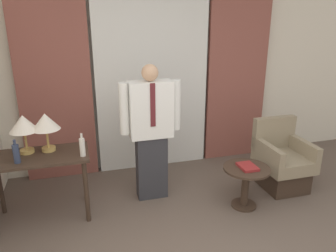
{
  "coord_description": "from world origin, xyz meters",
  "views": [
    {
      "loc": [
        -1.03,
        -1.59,
        2.14
      ],
      "look_at": [
        -0.07,
        1.76,
        0.95
      ],
      "focal_mm": 35.0,
      "sensor_mm": 36.0,
      "label": 1
    }
  ],
  "objects_px": {
    "table_lamp_left": "(23,125)",
    "book": "(248,167)",
    "person": "(151,129)",
    "table_lamp_right": "(46,123)",
    "bottle_by_lamp": "(82,147)",
    "desk": "(39,166)",
    "armchair": "(282,163)",
    "bottle_near_edge": "(16,153)",
    "side_table": "(246,180)"
  },
  "relations": [
    {
      "from": "book",
      "to": "bottle_near_edge",
      "type": "bearing_deg",
      "value": 173.11
    },
    {
      "from": "table_lamp_left",
      "to": "armchair",
      "type": "height_order",
      "value": "table_lamp_left"
    },
    {
      "from": "bottle_near_edge",
      "to": "person",
      "type": "distance_m",
      "value": 1.44
    },
    {
      "from": "bottle_near_edge",
      "to": "book",
      "type": "height_order",
      "value": "bottle_near_edge"
    },
    {
      "from": "bottle_by_lamp",
      "to": "person",
      "type": "relative_size",
      "value": 0.15
    },
    {
      "from": "table_lamp_right",
      "to": "person",
      "type": "distance_m",
      "value": 1.15
    },
    {
      "from": "bottle_near_edge",
      "to": "bottle_by_lamp",
      "type": "height_order",
      "value": "bottle_by_lamp"
    },
    {
      "from": "table_lamp_left",
      "to": "book",
      "type": "relative_size",
      "value": 1.76
    },
    {
      "from": "table_lamp_left",
      "to": "armchair",
      "type": "bearing_deg",
      "value": -4.15
    },
    {
      "from": "side_table",
      "to": "desk",
      "type": "bearing_deg",
      "value": 169.37
    },
    {
      "from": "table_lamp_right",
      "to": "side_table",
      "type": "distance_m",
      "value": 2.3
    },
    {
      "from": "table_lamp_left",
      "to": "person",
      "type": "height_order",
      "value": "person"
    },
    {
      "from": "desk",
      "to": "person",
      "type": "xyz_separation_m",
      "value": [
        1.24,
        0.11,
        0.26
      ]
    },
    {
      "from": "desk",
      "to": "book",
      "type": "relative_size",
      "value": 4.37
    },
    {
      "from": "table_lamp_right",
      "to": "side_table",
      "type": "height_order",
      "value": "table_lamp_right"
    },
    {
      "from": "side_table",
      "to": "armchair",
      "type": "bearing_deg",
      "value": 24.04
    },
    {
      "from": "table_lamp_left",
      "to": "person",
      "type": "relative_size",
      "value": 0.26
    },
    {
      "from": "table_lamp_left",
      "to": "armchair",
      "type": "xyz_separation_m",
      "value": [
        3.02,
        -0.22,
        -0.73
      ]
    },
    {
      "from": "table_lamp_left",
      "to": "book",
      "type": "distance_m",
      "value": 2.46
    },
    {
      "from": "desk",
      "to": "person",
      "type": "relative_size",
      "value": 0.64
    },
    {
      "from": "desk",
      "to": "table_lamp_right",
      "type": "distance_m",
      "value": 0.46
    },
    {
      "from": "table_lamp_right",
      "to": "armchair",
      "type": "xyz_separation_m",
      "value": [
        2.8,
        -0.22,
        -0.73
      ]
    },
    {
      "from": "table_lamp_right",
      "to": "side_table",
      "type": "xyz_separation_m",
      "value": [
        2.12,
        -0.52,
        -0.72
      ]
    },
    {
      "from": "bottle_near_edge",
      "to": "person",
      "type": "relative_size",
      "value": 0.15
    },
    {
      "from": "bottle_by_lamp",
      "to": "armchair",
      "type": "xyz_separation_m",
      "value": [
        2.45,
        0.03,
        -0.51
      ]
    },
    {
      "from": "armchair",
      "to": "desk",
      "type": "bearing_deg",
      "value": 177.76
    },
    {
      "from": "table_lamp_left",
      "to": "bottle_near_edge",
      "type": "bearing_deg",
      "value": -105.2
    },
    {
      "from": "bottle_near_edge",
      "to": "armchair",
      "type": "bearing_deg",
      "value": 0.4
    },
    {
      "from": "bottle_near_edge",
      "to": "person",
      "type": "height_order",
      "value": "person"
    },
    {
      "from": "armchair",
      "to": "bottle_near_edge",
      "type": "bearing_deg",
      "value": -179.6
    },
    {
      "from": "table_lamp_left",
      "to": "table_lamp_right",
      "type": "xyz_separation_m",
      "value": [
        0.22,
        0.0,
        0.0
      ]
    },
    {
      "from": "bottle_near_edge",
      "to": "table_lamp_right",
      "type": "bearing_deg",
      "value": 40.44
    },
    {
      "from": "table_lamp_left",
      "to": "table_lamp_right",
      "type": "height_order",
      "value": "same"
    },
    {
      "from": "side_table",
      "to": "table_lamp_left",
      "type": "bearing_deg",
      "value": 167.39
    },
    {
      "from": "table_lamp_right",
      "to": "table_lamp_left",
      "type": "bearing_deg",
      "value": 180.0
    },
    {
      "from": "desk",
      "to": "bottle_by_lamp",
      "type": "bearing_deg",
      "value": -17.55
    },
    {
      "from": "table_lamp_left",
      "to": "person",
      "type": "bearing_deg",
      "value": 0.2
    },
    {
      "from": "person",
      "to": "armchair",
      "type": "relative_size",
      "value": 1.86
    },
    {
      "from": "desk",
      "to": "bottle_near_edge",
      "type": "bearing_deg",
      "value": -142.01
    },
    {
      "from": "desk",
      "to": "table_lamp_right",
      "type": "height_order",
      "value": "table_lamp_right"
    },
    {
      "from": "desk",
      "to": "armchair",
      "type": "bearing_deg",
      "value": -2.24
    },
    {
      "from": "table_lamp_left",
      "to": "book",
      "type": "xyz_separation_m",
      "value": [
        2.34,
        -0.53,
        -0.54
      ]
    },
    {
      "from": "table_lamp_right",
      "to": "bottle_near_edge",
      "type": "distance_m",
      "value": 0.43
    },
    {
      "from": "person",
      "to": "book",
      "type": "bearing_deg",
      "value": -28.5
    },
    {
      "from": "person",
      "to": "book",
      "type": "distance_m",
      "value": 1.18
    },
    {
      "from": "table_lamp_right",
      "to": "person",
      "type": "bearing_deg",
      "value": 0.24
    },
    {
      "from": "person",
      "to": "book",
      "type": "height_order",
      "value": "person"
    },
    {
      "from": "table_lamp_right",
      "to": "bottle_by_lamp",
      "type": "bearing_deg",
      "value": -35.54
    },
    {
      "from": "desk",
      "to": "armchair",
      "type": "xyz_separation_m",
      "value": [
        2.91,
        -0.11,
        -0.29
      ]
    },
    {
      "from": "bottle_by_lamp",
      "to": "person",
      "type": "xyz_separation_m",
      "value": [
        0.79,
        0.25,
        0.03
      ]
    }
  ]
}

